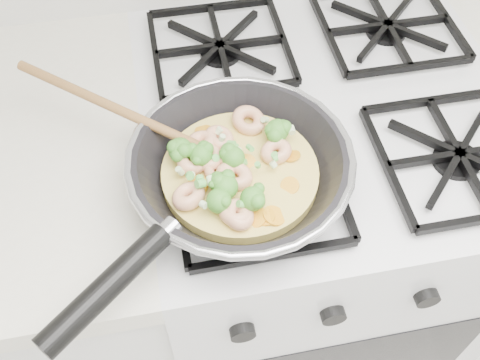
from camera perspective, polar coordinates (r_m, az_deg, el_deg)
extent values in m
cube|color=white|center=(1.27, 6.47, -6.68)|extent=(0.60, 0.60, 0.90)
cube|color=black|center=(0.90, 9.15, 8.21)|extent=(0.56, 0.56, 0.02)
torus|color=#B7B7BE|center=(0.72, 0.00, 2.29)|extent=(0.30, 0.30, 0.01)
cylinder|color=black|center=(0.64, -13.56, -10.71)|extent=(0.16, 0.14, 0.03)
cylinder|color=#E4CE63|center=(0.75, 0.00, 0.66)|extent=(0.21, 0.21, 0.02)
ellipsoid|color=olive|center=(0.75, -3.46, 2.83)|extent=(0.06, 0.06, 0.01)
cylinder|color=olive|center=(0.80, -13.48, 7.55)|extent=(0.24, 0.18, 0.05)
torus|color=#E4B087|center=(0.76, -2.16, 4.25)|extent=(0.06, 0.06, 0.03)
torus|color=#E4B087|center=(0.73, -2.15, 1.11)|extent=(0.06, 0.05, 0.03)
torus|color=#E4B087|center=(0.71, -5.29, -1.66)|extent=(0.07, 0.07, 0.03)
torus|color=#E4B087|center=(0.74, -4.83, 2.05)|extent=(0.07, 0.07, 0.03)
torus|color=#E4B087|center=(0.75, 3.72, 2.92)|extent=(0.05, 0.05, 0.02)
torus|color=#E4B087|center=(0.79, 0.89, 6.12)|extent=(0.07, 0.07, 0.03)
torus|color=#E4B087|center=(0.69, -0.50, -3.47)|extent=(0.06, 0.06, 0.03)
torus|color=#E4B087|center=(0.74, -3.45, 2.36)|extent=(0.07, 0.07, 0.02)
torus|color=#E4B087|center=(0.69, -0.12, -3.57)|extent=(0.05, 0.05, 0.03)
torus|color=#E4B087|center=(0.76, -3.91, 3.85)|extent=(0.06, 0.06, 0.02)
torus|color=#E4B087|center=(0.72, -0.60, 0.43)|extent=(0.07, 0.07, 0.02)
ellipsoid|color=#509B32|center=(0.70, -1.51, -0.69)|extent=(0.04, 0.04, 0.03)
ellipsoid|color=#509B32|center=(0.69, -2.18, -2.17)|extent=(0.04, 0.04, 0.03)
ellipsoid|color=#509B32|center=(0.74, -6.16, 3.11)|extent=(0.04, 0.04, 0.03)
ellipsoid|color=#509B32|center=(0.73, -4.04, 2.54)|extent=(0.04, 0.04, 0.03)
ellipsoid|color=#509B32|center=(0.76, 3.81, 5.07)|extent=(0.04, 0.04, 0.03)
ellipsoid|color=#509B32|center=(0.71, -2.26, -0.15)|extent=(0.03, 0.03, 0.03)
ellipsoid|color=#509B32|center=(0.73, -0.70, 2.30)|extent=(0.04, 0.04, 0.03)
ellipsoid|color=#509B32|center=(0.69, 1.30, -1.95)|extent=(0.04, 0.04, 0.03)
cylinder|color=orange|center=(0.73, -4.41, -0.61)|extent=(0.04, 0.04, 0.01)
cylinder|color=orange|center=(0.76, -2.41, 3.21)|extent=(0.03, 0.03, 0.01)
cylinder|color=orange|center=(0.75, -3.56, 1.71)|extent=(0.03, 0.03, 0.00)
cylinder|color=orange|center=(0.70, 2.68, -3.86)|extent=(0.02, 0.03, 0.01)
cylinder|color=orange|center=(0.79, -3.79, 5.16)|extent=(0.03, 0.03, 0.01)
cylinder|color=orange|center=(0.73, 5.13, -0.58)|extent=(0.03, 0.03, 0.01)
cylinder|color=orange|center=(0.75, 0.75, 1.84)|extent=(0.03, 0.03, 0.01)
cylinder|color=orange|center=(0.76, 5.35, 2.47)|extent=(0.03, 0.03, 0.01)
cylinder|color=orange|center=(0.70, 3.53, -3.68)|extent=(0.04, 0.04, 0.01)
cylinder|color=orange|center=(0.70, 1.61, -3.81)|extent=(0.04, 0.04, 0.01)
cylinder|color=#60BF4C|center=(0.74, -0.51, 3.46)|extent=(0.01, 0.01, 0.01)
cylinder|color=#60BF4C|center=(0.74, 3.60, 2.23)|extent=(0.01, 0.01, 0.01)
cylinder|color=beige|center=(0.77, 2.57, 6.20)|extent=(0.01, 0.01, 0.01)
cylinder|color=#60BF4C|center=(0.70, -4.15, 0.10)|extent=(0.01, 0.01, 0.01)
cylinder|color=#60BF4C|center=(0.70, -4.08, -0.37)|extent=(0.01, 0.01, 0.01)
cylinder|color=#60BF4C|center=(0.73, -2.62, 2.27)|extent=(0.01, 0.01, 0.01)
cylinder|color=#60BF4C|center=(0.73, 1.04, 3.31)|extent=(0.01, 0.01, 0.01)
cylinder|color=beige|center=(0.77, -2.18, 5.07)|extent=(0.01, 0.01, 0.01)
cylinder|color=#60BF4C|center=(0.71, -5.16, 0.43)|extent=(0.01, 0.01, 0.01)
cylinder|color=beige|center=(0.73, -6.17, 0.93)|extent=(0.01, 0.01, 0.01)
cylinder|color=#60BF4C|center=(0.75, 4.02, 4.13)|extent=(0.01, 0.01, 0.01)
cylinder|color=#60BF4C|center=(0.74, 3.63, 2.44)|extent=(0.01, 0.01, 0.01)
cylinder|color=beige|center=(0.72, -5.01, 0.54)|extent=(0.01, 0.01, 0.01)
cylinder|color=#60BF4C|center=(0.68, 0.05, -2.49)|extent=(0.01, 0.01, 0.01)
cylinder|color=beige|center=(0.70, -2.99, -0.07)|extent=(0.01, 0.01, 0.01)
cylinder|color=beige|center=(0.76, 5.29, 5.14)|extent=(0.01, 0.01, 0.01)
cylinder|color=beige|center=(0.73, -0.13, 2.97)|extent=(0.01, 0.01, 0.01)
cylinder|color=beige|center=(0.75, -1.86, 4.29)|extent=(0.01, 0.01, 0.01)
cylinder|color=#60BF4C|center=(0.73, 0.43, 1.83)|extent=(0.01, 0.01, 0.01)
cylinder|color=#60BF4C|center=(0.74, -0.88, 3.72)|extent=(0.01, 0.01, 0.01)
cylinder|color=#60BF4C|center=(0.72, 1.83, 1.55)|extent=(0.01, 0.01, 0.01)
cylinder|color=beige|center=(0.73, 3.44, 1.60)|extent=(0.01, 0.01, 0.01)
cylinder|color=beige|center=(0.69, -3.77, -2.54)|extent=(0.01, 0.01, 0.01)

